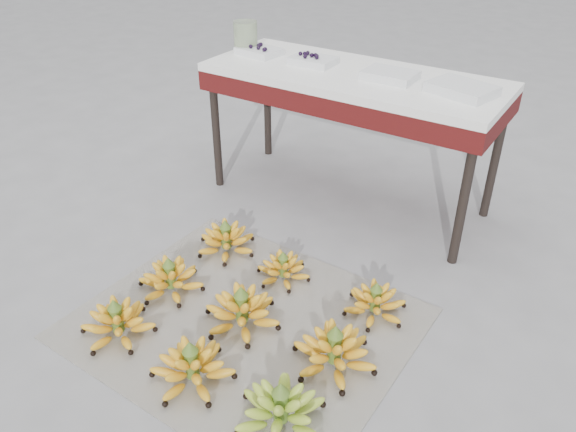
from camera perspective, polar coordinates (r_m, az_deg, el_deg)
The scene contains 17 objects.
ground at distance 2.36m, azimuth -4.60°, elevation -9.39°, with size 60.00×60.00×0.00m, color gray.
newspaper_mat at distance 2.29m, azimuth -4.42°, elevation -10.78°, with size 1.25×1.05×0.01m, color beige.
bunch_front_left at distance 2.29m, azimuth -16.92°, elevation -10.32°, with size 0.32×0.32×0.17m.
bunch_front_center at distance 2.05m, azimuth -9.70°, elevation -14.89°, with size 0.38×0.38×0.18m.
bunch_front_right at distance 1.91m, azimuth -0.73°, elevation -19.11°, with size 0.35×0.35×0.19m.
bunch_mid_left at distance 2.45m, azimuth -11.84°, elevation -6.29°, with size 0.37×0.37×0.17m.
bunch_mid_center at distance 2.24m, azimuth -4.70°, elevation -9.62°, with size 0.33×0.33×0.19m.
bunch_mid_right at distance 2.08m, azimuth 4.73°, elevation -13.57°, with size 0.36×0.36×0.19m.
bunch_back_left at distance 2.65m, azimuth -6.29°, elevation -2.48°, with size 0.35×0.35×0.17m.
bunch_back_center at distance 2.47m, azimuth -0.49°, elevation -5.43°, with size 0.28×0.28×0.14m.
bunch_back_right at distance 2.31m, azimuth 8.84°, elevation -8.71°, with size 0.34×0.34×0.16m.
vendor_table at distance 2.85m, azimuth 6.56°, elevation 12.73°, with size 1.47×0.59×0.71m.
tray_far_left at distance 3.10m, azimuth -2.96°, elevation 16.40°, with size 0.24×0.18×0.06m.
tray_left at distance 2.94m, azimuth 2.53°, elevation 15.55°, with size 0.22×0.16×0.06m.
tray_right at distance 2.75m, azimuth 10.33°, elevation 13.90°, with size 0.24×0.18×0.04m.
tray_far_right at distance 2.63m, azimuth 17.25°, elevation 12.23°, with size 0.31×0.26×0.04m.
glass_jar at distance 3.15m, azimuth -4.33°, elevation 17.72°, with size 0.13×0.13×0.16m, color beige.
Camera 1 is at (1.12, -1.38, 1.55)m, focal length 35.00 mm.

